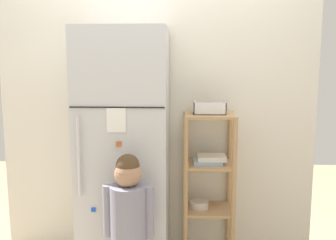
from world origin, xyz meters
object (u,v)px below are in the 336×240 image
object	(u,v)px
refrigerator	(125,153)
pantry_shelf_unit	(208,176)
fruit_bin	(210,109)
child_standing	(129,215)

from	to	relation	value
refrigerator	pantry_shelf_unit	bearing A→B (deg)	10.75
fruit_bin	child_standing	bearing A→B (deg)	-134.52
pantry_shelf_unit	fruit_bin	bearing A→B (deg)	-28.24
child_standing	fruit_bin	distance (m)	0.97
child_standing	fruit_bin	world-z (taller)	fruit_bin
pantry_shelf_unit	refrigerator	bearing A→B (deg)	-169.25
child_standing	fruit_bin	xyz separation A→B (m)	(0.53, 0.54, 0.60)
refrigerator	fruit_bin	bearing A→B (deg)	10.26
child_standing	refrigerator	bearing A→B (deg)	101.26
refrigerator	child_standing	xyz separation A→B (m)	(0.09, -0.43, -0.29)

